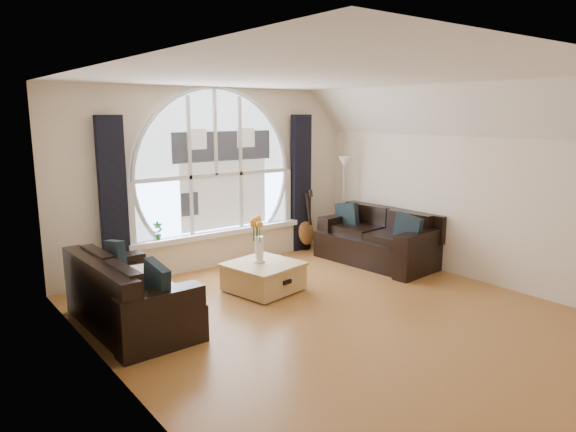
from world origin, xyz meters
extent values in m
cube|color=brown|center=(0.00, 0.00, 0.00)|extent=(5.00, 5.50, 0.01)
cube|color=silver|center=(0.00, 0.00, 2.70)|extent=(5.00, 5.50, 0.01)
cube|color=beige|center=(0.00, 2.75, 1.35)|extent=(5.00, 0.01, 2.70)
cube|color=beige|center=(-2.50, 0.00, 1.35)|extent=(0.01, 5.50, 2.70)
cube|color=beige|center=(2.50, 0.00, 1.35)|extent=(0.01, 5.50, 2.70)
cube|color=silver|center=(2.20, 0.00, 2.35)|extent=(0.92, 5.50, 0.72)
cube|color=silver|center=(0.00, 2.72, 1.62)|extent=(2.60, 0.06, 2.15)
cube|color=white|center=(0.00, 2.65, 0.51)|extent=(2.90, 0.22, 0.08)
cube|color=white|center=(0.00, 2.69, 1.62)|extent=(2.76, 0.08, 2.15)
cube|color=silver|center=(0.15, 2.71, 1.50)|extent=(1.70, 0.02, 1.50)
cube|color=black|center=(-1.60, 2.63, 1.15)|extent=(0.35, 0.12, 2.30)
cube|color=black|center=(1.60, 2.63, 1.15)|extent=(0.35, 0.12, 2.30)
cube|color=black|center=(-1.96, 1.17, 0.40)|extent=(0.94, 1.80, 0.79)
cube|color=black|center=(2.04, 1.26, 0.40)|extent=(1.11, 1.95, 0.83)
cube|color=tan|center=(-0.14, 1.25, 0.21)|extent=(1.01, 1.01, 0.42)
cube|color=silver|center=(-1.86, 1.29, 0.50)|extent=(0.55, 0.55, 0.10)
cube|color=white|center=(-0.16, 1.32, 0.77)|extent=(0.24, 0.24, 0.70)
cube|color=#B2B2B2|center=(2.20, 2.21, 0.80)|extent=(0.24, 0.24, 1.60)
cube|color=brown|center=(1.66, 2.55, 0.53)|extent=(0.38, 0.28, 1.06)
imported|color=#1E6023|center=(-0.99, 2.65, 0.68)|extent=(0.15, 0.10, 0.27)
camera|label=1|loc=(-3.90, -4.20, 2.32)|focal=32.53mm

